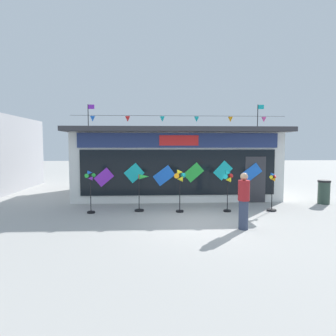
{
  "coord_description": "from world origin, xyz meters",
  "views": [
    {
      "loc": [
        -1.57,
        -9.37,
        2.47
      ],
      "look_at": [
        -0.97,
        2.28,
        1.59
      ],
      "focal_mm": 31.58,
      "sensor_mm": 36.0,
      "label": 1
    }
  ],
  "objects": [
    {
      "name": "person_near_camera",
      "position": [
        1.11,
        -0.89,
        0.89
      ],
      "size": [
        0.41,
        0.48,
        1.68
      ],
      "rotation": [
        0.0,
        0.0,
        5.82
      ],
      "color": "#333D56",
      "rests_on": "ground_plane"
    },
    {
      "name": "wind_spinner_left",
      "position": [
        -1.97,
        1.68,
        0.89
      ],
      "size": [
        0.58,
        0.35,
        1.41
      ],
      "color": "black",
      "rests_on": "ground_plane"
    },
    {
      "name": "ground_plane",
      "position": [
        0.0,
        0.0,
        0.0
      ],
      "size": [
        80.0,
        80.0,
        0.0
      ],
      "primitive_type": "plane",
      "color": "#ADAAA5"
    },
    {
      "name": "wind_spinner_far_left",
      "position": [
        -3.85,
        1.43,
        1.04
      ],
      "size": [
        0.36,
        0.29,
        1.57
      ],
      "color": "black",
      "rests_on": "ground_plane"
    },
    {
      "name": "trash_bin",
      "position": [
        5.7,
        2.72,
        0.51
      ],
      "size": [
        0.52,
        0.52,
        1.01
      ],
      "color": "#2D4238",
      "rests_on": "ground_plane"
    },
    {
      "name": "wind_spinner_right",
      "position": [
        2.93,
        1.45,
        0.76
      ],
      "size": [
        0.36,
        0.36,
        1.46
      ],
      "color": "black",
      "rests_on": "ground_plane"
    },
    {
      "name": "wind_spinner_center_left",
      "position": [
        -0.57,
        1.43,
        1.16
      ],
      "size": [
        0.45,
        0.29,
        1.6
      ],
      "color": "black",
      "rests_on": "ground_plane"
    },
    {
      "name": "wind_spinner_center_right",
      "position": [
        1.22,
        1.41,
        1.12
      ],
      "size": [
        0.44,
        0.28,
        1.56
      ],
      "color": "black",
      "rests_on": "ground_plane"
    },
    {
      "name": "kite_shop_building",
      "position": [
        -0.46,
        5.93,
        1.65
      ],
      "size": [
        9.68,
        6.23,
        4.62
      ],
      "color": "silver",
      "rests_on": "ground_plane"
    }
  ]
}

